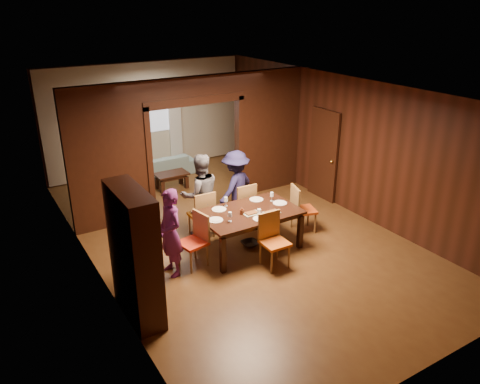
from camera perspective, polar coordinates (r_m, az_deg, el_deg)
floor at (r=9.47m, az=-0.77°, el=-4.96°), size 9.00×9.00×0.00m
ceiling at (r=8.53m, az=-0.87°, el=12.59°), size 5.50×9.00×0.02m
room_walls at (r=10.47m, az=-6.12°, el=6.52°), size 5.52×9.01×2.90m
person_purple at (r=7.88m, az=-8.47°, el=-4.96°), size 0.42×0.59×1.54m
person_grey at (r=9.13m, az=-4.85°, el=-0.37°), size 0.89×0.74×1.66m
person_navy at (r=9.61m, az=-0.52°, el=0.57°), size 1.16×0.94×1.56m
sofa at (r=12.57m, az=-9.83°, el=3.15°), size 1.86×0.74×0.54m
serving_bowl at (r=8.64m, az=1.28°, el=-1.90°), size 0.33×0.33×0.08m
dining_table at (r=8.75m, az=1.09°, el=-4.63°), size 1.82×1.13×0.76m
coffee_table at (r=11.68m, az=-8.32°, el=1.37°), size 0.80×0.50×0.40m
chair_left at (r=8.18m, az=-5.82°, el=-6.00°), size 0.52×0.52×0.97m
chair_right at (r=9.44m, az=7.80°, el=-2.01°), size 0.55×0.55×0.97m
chair_far_l at (r=9.18m, az=-4.75°, el=-2.60°), size 0.45×0.45×0.97m
chair_far_r at (r=9.53m, az=0.24°, el=-1.55°), size 0.45×0.45×0.97m
chair_near at (r=8.15m, az=4.28°, el=-6.03°), size 0.45×0.45×0.97m
hutch at (r=6.88m, az=-12.73°, el=-7.47°), size 0.40×1.20×2.00m
door_right at (r=10.93m, az=10.13°, el=4.49°), size 0.06×0.90×2.10m
window_far at (r=12.72m, az=-11.24°, el=9.99°), size 1.20×0.03×1.30m
curtain_left at (r=12.55m, az=-14.23°, el=7.45°), size 0.35×0.06×2.40m
curtain_right at (r=13.05m, az=-7.92°, el=8.49°), size 0.35×0.06×2.40m
plate_left at (r=8.25m, az=-3.02°, el=-3.43°), size 0.27×0.27×0.01m
plate_far_l at (r=8.66m, az=-2.57°, el=-2.12°), size 0.27×0.27×0.01m
plate_far_r at (r=9.07m, az=2.01°, el=-0.91°), size 0.27×0.27×0.01m
plate_right at (r=8.94m, az=4.88°, el=-1.34°), size 0.27×0.27×0.01m
plate_near at (r=8.30m, az=2.51°, el=-3.27°), size 0.27×0.27×0.01m
platter_a at (r=8.47m, az=1.41°, el=-2.59°), size 0.30×0.20×0.04m
platter_b at (r=8.53m, az=3.85°, el=-2.47°), size 0.30×0.20×0.04m
wineglass_left at (r=8.16m, az=-1.23°, el=-3.04°), size 0.08×0.08×0.18m
wineglass_far at (r=8.77m, az=-1.73°, el=-1.17°), size 0.08×0.08×0.18m
wineglass_right at (r=9.00m, az=3.90°, el=-0.57°), size 0.08×0.08×0.18m
tumbler at (r=8.37m, az=2.34°, el=-2.53°), size 0.07×0.07×0.14m
condiment_jar at (r=8.46m, az=0.26°, el=-2.35°), size 0.08×0.08×0.11m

